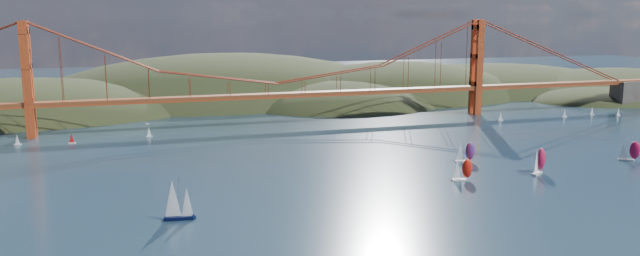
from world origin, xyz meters
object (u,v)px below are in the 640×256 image
object	(u,v)px
sloop_navy	(177,200)
racer_1	(539,161)
racer_2	(629,150)
racer_rwb	(465,151)
racer_0	(462,169)

from	to	relation	value
sloop_navy	racer_1	distance (m)	132.10
racer_2	racer_rwb	bearing A→B (deg)	-159.99
sloop_navy	racer_0	world-z (taller)	sloop_navy
sloop_navy	racer_0	distance (m)	100.54
racer_1	racer_0	bearing A→B (deg)	146.42
racer_rwb	racer_1	bearing A→B (deg)	-46.13
racer_0	racer_1	xyz separation A→B (m)	(31.80, 0.02, 0.86)
sloop_navy	racer_2	distance (m)	180.13
racer_0	racer_1	size ratio (longest dim) A/B	0.83
sloop_navy	racer_1	size ratio (longest dim) A/B	1.23
racer_2	racer_rwb	distance (m)	66.21
sloop_navy	racer_2	xyz separation A→B (m)	(178.91, 20.86, -1.37)
racer_2	racer_rwb	xyz separation A→B (m)	(-63.82, 17.64, -0.07)
sloop_navy	racer_2	world-z (taller)	sloop_navy
racer_0	racer_1	world-z (taller)	racer_1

